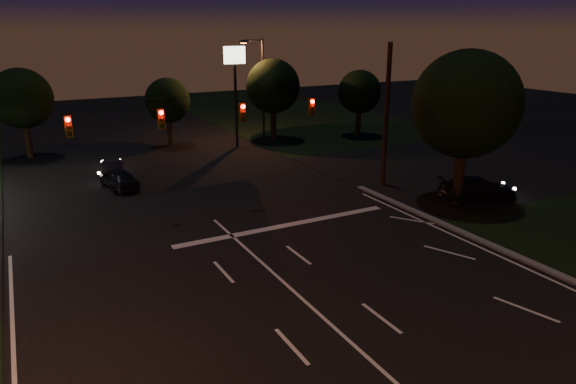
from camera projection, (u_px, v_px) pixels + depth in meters
ground at (375, 364)px, 15.59m from camera, size 140.00×140.00×0.00m
cross_street_right at (460, 167)px, 38.01m from camera, size 20.00×16.00×0.02m
stop_bar at (286, 225)px, 26.61m from camera, size 12.00×0.50×0.01m
utility_pole_right at (382, 185)px, 33.59m from camera, size 0.30×0.30×9.00m
signal_span at (203, 115)px, 26.51m from camera, size 24.00×0.40×1.56m
pole_sign_right at (235, 73)px, 42.52m from camera, size 1.80×0.30×8.40m
street_light_right_far at (260, 82)px, 45.96m from camera, size 2.20×0.35×9.00m
tree_right_near at (464, 105)px, 28.49m from camera, size 6.00×6.00×8.76m
tree_far_b at (22, 99)px, 39.33m from camera, size 4.60×4.60×6.98m
tree_far_c at (168, 101)px, 43.61m from camera, size 3.80×3.80×5.86m
tree_far_d at (272, 87)px, 45.71m from camera, size 4.80×4.80×7.30m
tree_far_e at (359, 92)px, 47.80m from camera, size 4.00×4.00×6.18m
car_oncoming_a at (119, 179)px, 32.55m from camera, size 2.15×3.99×1.29m
car_oncoming_b at (113, 168)px, 35.09m from camera, size 1.82×3.97×1.26m
car_cross at (478, 188)px, 30.61m from camera, size 5.01×3.27×1.35m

